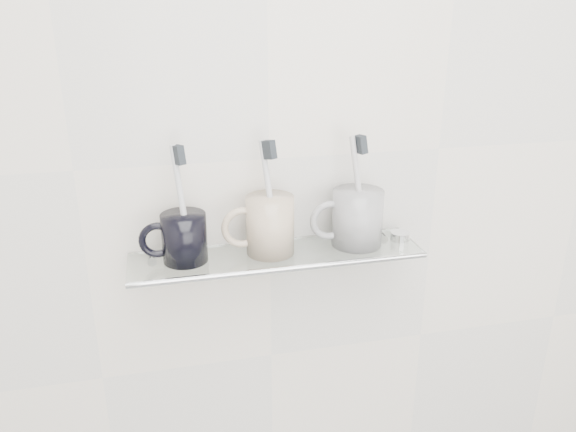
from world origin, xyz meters
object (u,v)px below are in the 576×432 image
object	(u,v)px
mug_center	(270,225)
mug_right	(357,218)
mug_left	(184,238)
shelf_glass	(277,255)

from	to	relation	value
mug_center	mug_right	world-z (taller)	mug_center
mug_left	mug_right	size ratio (longest dim) A/B	0.83
shelf_glass	mug_center	world-z (taller)	mug_center
mug_center	mug_right	bearing A→B (deg)	-4.62
mug_center	mug_right	xyz separation A→B (m)	(0.16, 0.00, -0.00)
mug_right	mug_left	bearing A→B (deg)	-163.00
mug_left	mug_center	xyz separation A→B (m)	(0.14, 0.00, 0.01)
shelf_glass	mug_center	bearing A→B (deg)	154.71
mug_left	mug_right	distance (m)	0.30
mug_left	mug_right	xyz separation A→B (m)	(0.30, 0.00, 0.01)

